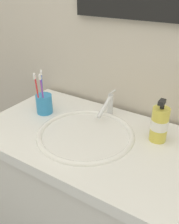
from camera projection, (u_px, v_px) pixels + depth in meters
name	position (u px, v px, depth m)	size (l,w,h in m)	color
tiled_wall_back	(129.00, 30.00, 1.07)	(2.12, 0.04, 2.40)	beige
vanity_counter	(90.00, 206.00, 1.22)	(0.92, 0.54, 0.83)	silver
sink_basin	(86.00, 142.00, 1.04)	(0.40, 0.40, 0.11)	white
faucet	(108.00, 105.00, 1.13)	(0.02, 0.15, 0.11)	silver
toothbrush_cup	(44.00, 104.00, 1.17)	(0.07, 0.07, 0.09)	#338CCC
toothbrush_purple	(42.00, 92.00, 1.10)	(0.02, 0.03, 0.20)	purple
toothbrush_red	(37.00, 92.00, 1.10)	(0.02, 0.03, 0.20)	red
toothbrush_blue	(42.00, 87.00, 1.17)	(0.03, 0.05, 0.18)	blue
soap_dispenser	(159.00, 124.00, 0.95)	(0.07, 0.07, 0.18)	#DBCC4C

